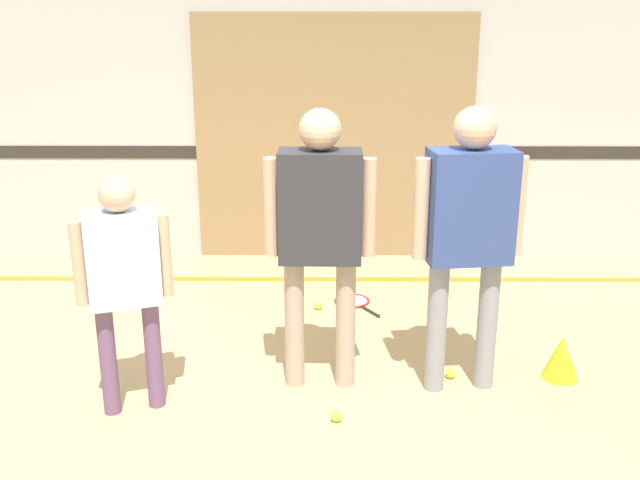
{
  "coord_description": "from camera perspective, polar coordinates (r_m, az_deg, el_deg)",
  "views": [
    {
      "loc": [
        0.21,
        -3.88,
        2.27
      ],
      "look_at": [
        0.18,
        0.25,
        0.97
      ],
      "focal_mm": 40.0,
      "sensor_mm": 36.0,
      "label": 1
    }
  ],
  "objects": [
    {
      "name": "ground_plane",
      "position": [
        4.5,
        -2.39,
        -12.86
      ],
      "size": [
        16.0,
        16.0,
        0.0
      ],
      "primitive_type": "plane",
      "color": "tan"
    },
    {
      "name": "wall_back",
      "position": [
        6.82,
        -1.42,
        11.81
      ],
      "size": [
        16.0,
        0.07,
        3.2
      ],
      "color": "beige",
      "rests_on": "ground_plane"
    },
    {
      "name": "wall_panel",
      "position": [
        6.82,
        1.13,
        8.06
      ],
      "size": [
        2.62,
        0.05,
        2.31
      ],
      "color": "#93754C",
      "rests_on": "ground_plane"
    },
    {
      "name": "floor_stripe",
      "position": [
        6.44,
        -1.52,
        -3.13
      ],
      "size": [
        14.4,
        0.1,
        0.01
      ],
      "color": "orange",
      "rests_on": "ground_plane"
    },
    {
      "name": "person_instructor",
      "position": [
        4.29,
        -0.0,
        1.54
      ],
      "size": [
        0.67,
        0.28,
        1.77
      ],
      "rotation": [
        0.0,
        0.0,
        -0.01
      ],
      "color": "tan",
      "rests_on": "ground_plane"
    },
    {
      "name": "person_student_left",
      "position": [
        4.21,
        -15.46,
        -2.38
      ],
      "size": [
        0.52,
        0.34,
        1.43
      ],
      "rotation": [
        0.0,
        0.0,
        0.33
      ],
      "color": "#6B4C70",
      "rests_on": "ground_plane"
    },
    {
      "name": "person_student_right",
      "position": [
        4.33,
        11.82,
        1.48
      ],
      "size": [
        0.67,
        0.33,
        1.78
      ],
      "rotation": [
        0.0,
        0.0,
        3.26
      ],
      "color": "gray",
      "rests_on": "ground_plane"
    },
    {
      "name": "racket_spare_on_floor",
      "position": [
        5.93,
        2.68,
        -4.94
      ],
      "size": [
        0.42,
        0.54,
        0.03
      ],
      "rotation": [
        0.0,
        0.0,
        5.27
      ],
      "color": "red",
      "rests_on": "ground_plane"
    },
    {
      "name": "tennis_ball_near_instructor",
      "position": [
        4.29,
        1.32,
        -13.93
      ],
      "size": [
        0.07,
        0.07,
        0.07
      ],
      "primitive_type": "sphere",
      "color": "#CCE038",
      "rests_on": "ground_plane"
    },
    {
      "name": "tennis_ball_by_spare_racket",
      "position": [
        5.79,
        -0.14,
        -5.26
      ],
      "size": [
        0.07,
        0.07,
        0.07
      ],
      "primitive_type": "sphere",
      "color": "#CCE038",
      "rests_on": "ground_plane"
    },
    {
      "name": "tennis_ball_stray_left",
      "position": [
        4.82,
        10.39,
        -10.47
      ],
      "size": [
        0.07,
        0.07,
        0.07
      ],
      "primitive_type": "sphere",
      "color": "#CCE038",
      "rests_on": "ground_plane"
    },
    {
      "name": "training_cone",
      "position": [
        4.96,
        18.74,
        -8.86
      ],
      "size": [
        0.23,
        0.23,
        0.29
      ],
      "color": "yellow",
      "rests_on": "ground_plane"
    }
  ]
}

